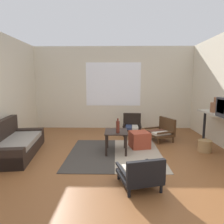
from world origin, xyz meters
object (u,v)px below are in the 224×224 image
armchair_by_window (132,125)px  ottoman_orange (139,140)px  console_shelf (223,119)px  clay_vase (216,107)px  coffee_table (116,136)px  armchair_corner (162,130)px  couch (14,144)px  wicker_basket (205,146)px  glass_bottle (118,127)px  armchair_striped_foreground (141,174)px

armchair_by_window → ottoman_orange: armchair_by_window is taller
console_shelf → clay_vase: bearing=90.0°
coffee_table → console_shelf: size_ratio=0.33×
armchair_by_window → clay_vase: size_ratio=1.79×
coffee_table → clay_vase: size_ratio=1.77×
console_shelf → clay_vase: clay_vase is taller
armchair_by_window → armchair_corner: bearing=-39.9°
couch → console_shelf: console_shelf is taller
coffee_table → armchair_by_window: bearing=73.3°
wicker_basket → armchair_by_window: bearing=134.8°
armchair_by_window → glass_bottle: (-0.44, -1.71, 0.33)m
glass_bottle → wicker_basket: bearing=5.8°
ottoman_orange → coffee_table: bearing=-149.4°
armchair_striped_foreground → glass_bottle: 1.48m
console_shelf → armchair_corner: bearing=133.5°
armchair_by_window → ottoman_orange: (0.08, -1.26, -0.09)m
coffee_table → armchair_corner: 1.56m
clay_vase → wicker_basket: bearing=-148.5°
ottoman_orange → clay_vase: size_ratio=1.24×
armchair_striped_foreground → armchair_corner: armchair_corner is taller
coffee_table → clay_vase: 2.33m
armchair_by_window → console_shelf: 2.49m
coffee_table → armchair_by_window: 1.66m
armchair_corner → ottoman_orange: (-0.68, -0.63, -0.08)m
armchair_corner → ottoman_orange: 0.93m
glass_bottle → ottoman_orange: bearing=40.9°
armchair_striped_foreground → armchair_by_window: bearing=87.7°
armchair_corner → wicker_basket: 1.17m
glass_bottle → wicker_basket: glass_bottle is taller
armchair_by_window → armchair_corner: size_ratio=0.77×
coffee_table → armchair_corner: size_ratio=0.76×
armchair_striped_foreground → clay_vase: 2.69m
couch → clay_vase: (4.42, 0.42, 0.77)m
couch → armchair_striped_foreground: 2.86m
armchair_by_window → console_shelf: (1.76, -1.69, 0.49)m
clay_vase → wicker_basket: size_ratio=1.18×
armchair_by_window → armchair_corner: 0.98m
console_shelf → glass_bottle: size_ratio=5.90×
armchair_by_window → armchair_striped_foreground: bearing=-92.3°
wicker_basket → clay_vase: bearing=31.5°
armchair_by_window → glass_bottle: 1.79m
armchair_by_window → ottoman_orange: size_ratio=1.44×
console_shelf → wicker_basket: size_ratio=6.23×
armchair_by_window → coffee_table: bearing=-106.7°
armchair_corner → wicker_basket: size_ratio=2.74×
couch → armchair_striped_foreground: bearing=-27.8°
armchair_corner → glass_bottle: glass_bottle is taller
coffee_table → armchair_by_window: size_ratio=0.99×
glass_bottle → wicker_basket: 2.01m
coffee_table → armchair_corner: (1.23, 0.96, -0.10)m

